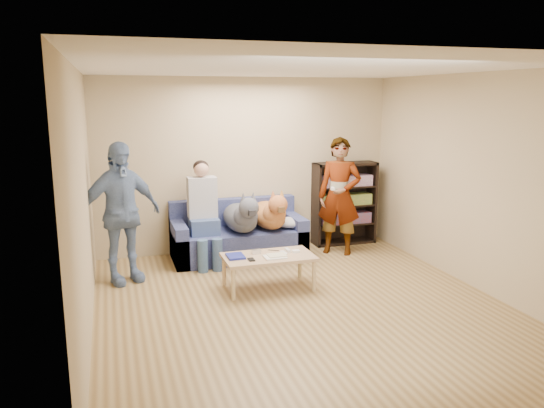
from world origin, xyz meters
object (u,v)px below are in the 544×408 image
object	(u,v)px
coffee_table	(269,259)
bookshelf	(344,201)
camera_silver	(256,252)
dog_tan	(270,214)
notebook_blue	(236,256)
person_seated	(204,209)
dog_gray	(242,216)
person_standing_left	(120,213)
person_standing_right	(339,196)
sofa	(238,238)

from	to	relation	value
coffee_table	bookshelf	xyz separation A→B (m)	(1.75, 1.63, 0.31)
camera_silver	dog_tan	world-z (taller)	dog_tan
notebook_blue	person_seated	distance (m)	1.28
notebook_blue	dog_gray	xyz separation A→B (m)	(0.36, 1.11, 0.22)
notebook_blue	coffee_table	world-z (taller)	notebook_blue
person_standing_left	person_standing_right	bearing A→B (deg)	-15.24
sofa	bookshelf	distance (m)	1.86
camera_silver	dog_gray	xyz separation A→B (m)	(0.08, 1.04, 0.21)
coffee_table	person_standing_right	bearing A→B (deg)	38.20
notebook_blue	sofa	size ratio (longest dim) A/B	0.14
sofa	person_seated	xyz separation A→B (m)	(-0.51, -0.13, 0.49)
coffee_table	dog_gray	bearing A→B (deg)	92.03
person_standing_left	notebook_blue	distance (m)	1.55
person_standing_right	person_standing_left	xyz separation A→B (m)	(-3.13, -0.35, 0.02)
bookshelf	notebook_blue	bearing A→B (deg)	-143.70
camera_silver	dog_gray	world-z (taller)	dog_gray
person_seated	bookshelf	distance (m)	2.34
person_seated	notebook_blue	bearing A→B (deg)	-82.33
dog_gray	notebook_blue	bearing A→B (deg)	-107.86
person_standing_right	dog_tan	world-z (taller)	person_standing_right
person_standing_right	notebook_blue	world-z (taller)	person_standing_right
person_seated	coffee_table	bearing A→B (deg)	-66.02
dog_gray	coffee_table	xyz separation A→B (m)	(0.04, -1.16, -0.28)
sofa	person_seated	bearing A→B (deg)	-166.13
notebook_blue	person_seated	world-z (taller)	person_seated
person_standing_left	camera_silver	xyz separation A→B (m)	(1.57, -0.66, -0.45)
camera_silver	coffee_table	distance (m)	0.18
person_seated	bookshelf	size ratio (longest dim) A/B	1.13
camera_silver	bookshelf	xyz separation A→B (m)	(1.87, 1.51, 0.23)
notebook_blue	person_standing_right	bearing A→B (deg)	30.49
sofa	dog_tan	world-z (taller)	dog_tan
camera_silver	sofa	world-z (taller)	sofa
person_standing_right	coffee_table	xyz separation A→B (m)	(-1.44, -1.13, -0.49)
person_seated	dog_gray	distance (m)	0.55
bookshelf	person_standing_right	bearing A→B (deg)	-121.96
person_seated	coffee_table	world-z (taller)	person_seated
person_seated	dog_tan	world-z (taller)	person_seated
person_standing_left	person_seated	distance (m)	1.23
dog_tan	coffee_table	size ratio (longest dim) A/B	1.07
person_standing_right	dog_gray	xyz separation A→B (m)	(-1.48, 0.03, -0.21)
person_standing_left	bookshelf	size ratio (longest dim) A/B	1.37
person_standing_left	camera_silver	bearing A→B (deg)	-44.49
sofa	coffee_table	xyz separation A→B (m)	(0.05, -1.39, 0.09)
person_standing_left	coffee_table	size ratio (longest dim) A/B	1.62
camera_silver	dog_gray	bearing A→B (deg)	85.68
camera_silver	dog_tan	size ratio (longest dim) A/B	0.09
dog_tan	coffee_table	xyz separation A→B (m)	(-0.40, -1.22, -0.28)
person_standing_right	sofa	world-z (taller)	person_standing_right
dog_gray	camera_silver	bearing A→B (deg)	-94.32
person_standing_right	person_seated	world-z (taller)	person_standing_right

